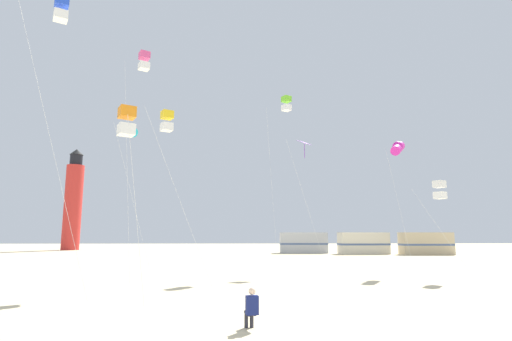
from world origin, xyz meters
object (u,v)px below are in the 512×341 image
object	(u,v)px
lighthouse_distant	(73,202)
kite_box_orange	(127,121)
kite_box_white	(440,190)
kite_box_gold	(167,121)
rv_van_tan	(426,244)
kite_box_lime	(286,104)
kite_diamond_violet	(304,148)
kite_tube_magenta	(398,148)
kite_box_rainbow	(144,61)
kite_tube_cyan	(128,129)
rv_van_silver	(303,243)
rv_van_cream	(363,243)
kite_flyer_standing	(251,307)
kite_box_blue	(61,10)

from	to	relation	value
lighthouse_distant	kite_box_orange	bearing A→B (deg)	-65.32
kite_box_white	lighthouse_distant	distance (m)	58.79
kite_box_gold	rv_van_tan	world-z (taller)	kite_box_gold
kite_box_lime	kite_diamond_violet	xyz separation A→B (m)	(1.34, -0.06, -3.47)
kite_box_orange	rv_van_tan	size ratio (longest dim) A/B	1.17
kite_tube_magenta	kite_box_orange	world-z (taller)	kite_tube_magenta
kite_box_orange	kite_tube_magenta	bearing A→B (deg)	40.14
kite_tube_magenta	kite_diamond_violet	bearing A→B (deg)	174.53
lighthouse_distant	rv_van_tan	xyz separation A→B (m)	(51.70, -15.80, -6.45)
kite_box_rainbow	kite_box_white	bearing A→B (deg)	2.11
kite_tube_cyan	lighthouse_distant	distance (m)	43.46
rv_van_silver	kite_box_lime	bearing A→B (deg)	-98.95
rv_van_cream	kite_flyer_standing	bearing A→B (deg)	-114.65
kite_box_orange	rv_van_silver	distance (m)	42.56
kite_flyer_standing	kite_box_white	world-z (taller)	kite_box_white
kite_tube_magenta	kite_box_rainbow	world-z (taller)	kite_box_rainbow
kite_tube_magenta	kite_box_blue	xyz separation A→B (m)	(-20.18, -11.29, 4.04)
kite_flyer_standing	kite_box_lime	distance (m)	21.74
rv_van_cream	rv_van_tan	bearing A→B (deg)	-16.72
lighthouse_distant	kite_tube_cyan	bearing A→B (deg)	-62.75
rv_van_tan	kite_diamond_violet	bearing A→B (deg)	-131.69
rv_van_tan	rv_van_cream	bearing A→B (deg)	166.53
rv_van_silver	rv_van_tan	world-z (taller)	same
kite_diamond_violet	kite_box_orange	world-z (taller)	kite_diamond_violet
kite_box_white	kite_tube_magenta	distance (m)	5.82
rv_van_cream	kite_box_lime	bearing A→B (deg)	-122.27
kite_diamond_violet	kite_tube_cyan	world-z (taller)	kite_tube_cyan
kite_box_blue	lighthouse_distant	xyz separation A→B (m)	(-19.69, 49.30, -5.22)
kite_flyer_standing	kite_box_orange	size ratio (longest dim) A/B	0.15
kite_diamond_violet	kite_tube_cyan	bearing A→B (deg)	-174.54
kite_box_white	kite_box_lime	bearing A→B (deg)	149.99
rv_van_silver	kite_box_rainbow	bearing A→B (deg)	-112.65
kite_diamond_violet	kite_flyer_standing	bearing A→B (deg)	-103.82
kite_box_white	kite_box_lime	distance (m)	12.66
rv_van_cream	lighthouse_distant	bearing A→B (deg)	158.45
lighthouse_distant	kite_box_blue	bearing A→B (deg)	-68.23
kite_box_white	kite_tube_cyan	size ratio (longest dim) A/B	0.55
kite_box_gold	kite_tube_magenta	bearing A→B (deg)	24.22
kite_tube_magenta	rv_van_tan	bearing A→B (deg)	61.94
kite_box_white	kite_diamond_violet	world-z (taller)	kite_diamond_violet
rv_van_tan	kite_box_rainbow	bearing A→B (deg)	-137.93
rv_van_silver	rv_van_cream	bearing A→B (deg)	-17.21
kite_diamond_violet	kite_tube_cyan	distance (m)	13.16
kite_box_white	rv_van_silver	distance (m)	31.54
kite_tube_magenta	kite_box_rainbow	bearing A→B (deg)	-163.88
kite_box_rainbow	rv_van_tan	distance (m)	42.07
kite_box_lime	lighthouse_distant	world-z (taller)	lighthouse_distant
kite_tube_magenta	rv_van_cream	bearing A→B (deg)	79.88
kite_box_orange	lighthouse_distant	size ratio (longest dim) A/B	0.45
lighthouse_distant	kite_flyer_standing	bearing A→B (deg)	-62.64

